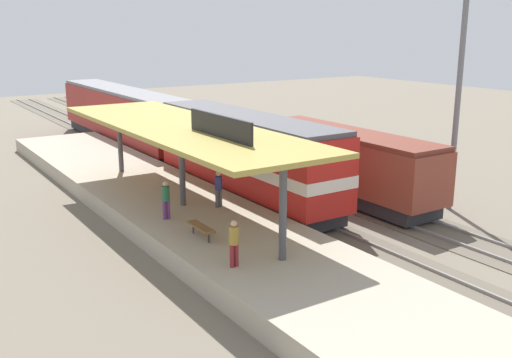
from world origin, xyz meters
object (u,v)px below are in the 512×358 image
platform_bench (201,227)px  passenger_carriage_single (122,116)px  freight_car (346,163)px  person_boarding (219,187)px  locomotive (245,155)px  light_mast (463,40)px  person_walking (166,198)px  person_waiting (234,241)px

platform_bench → passenger_carriage_single: passenger_carriage_single is taller
platform_bench → passenger_carriage_single: bearing=76.1°
freight_car → person_boarding: 7.95m
locomotive → passenger_carriage_single: size_ratio=0.72×
platform_bench → light_mast: light_mast is taller
freight_car → light_mast: size_ratio=1.03×
platform_bench → light_mast: 15.53m
passenger_carriage_single → person_walking: (-6.14, -21.35, -0.46)m
light_mast → freight_car: bearing=126.3°
platform_bench → passenger_carriage_single: size_ratio=0.08×
freight_car → light_mast: 8.40m
locomotive → person_boarding: (-3.35, -3.05, -0.56)m
person_waiting → person_boarding: bearing=64.6°
light_mast → person_walking: bearing=164.5°
light_mast → platform_bench: bearing=176.1°
person_walking → person_boarding: 2.81m
locomotive → passenger_carriage_single: (0.00, 18.00, -0.10)m
locomotive → person_walking: size_ratio=8.44×
person_boarding → freight_car: bearing=1.4°
person_waiting → platform_bench: bearing=82.9°
freight_car → person_boarding: (-7.95, -0.19, -0.12)m
freight_car → light_mast: light_mast is taller
passenger_carriage_single → light_mast: 27.08m
locomotive → person_walking: locomotive is taller
locomotive → person_walking: bearing=-151.4°
platform_bench → person_waiting: person_waiting is taller
light_mast → person_waiting: (-14.20, -2.27, -6.54)m
light_mast → passenger_carriage_single: bearing=107.2°
platform_bench → freight_car: freight_car is taller
platform_bench → person_walking: (-0.14, 2.91, 0.51)m
platform_bench → person_waiting: size_ratio=0.99×
person_walking → freight_car: bearing=2.6°
light_mast → person_waiting: bearing=-170.9°
freight_car → passenger_carriage_single: bearing=102.4°
passenger_carriage_single → person_waiting: bearing=-103.1°
person_walking → light_mast: bearing=-15.5°
locomotive → light_mast: bearing=-42.7°
person_walking → passenger_carriage_single: bearing=74.0°
platform_bench → light_mast: size_ratio=0.15×
passenger_carriage_single → freight_car: size_ratio=1.67×
platform_bench → locomotive: (6.00, 6.26, 1.07)m
platform_bench → passenger_carriage_single: (6.00, 24.26, 0.97)m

